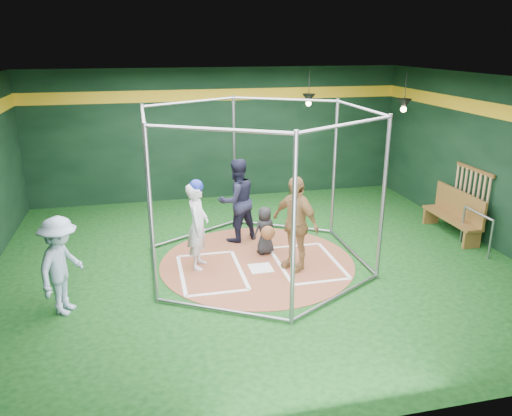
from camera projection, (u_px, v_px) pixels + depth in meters
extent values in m
cube|color=#0B340E|center=(257.00, 263.00, 9.82)|extent=(10.00, 9.00, 0.02)
cube|color=black|center=(257.00, 80.00, 8.70)|extent=(10.00, 9.00, 0.02)
cube|color=black|center=(219.00, 135.00, 13.41)|extent=(10.00, 0.10, 3.50)
cube|color=black|center=(358.00, 287.00, 5.10)|extent=(10.00, 0.10, 3.50)
cube|color=black|center=(492.00, 162.00, 10.33)|extent=(0.10, 9.00, 3.50)
cube|color=gold|center=(218.00, 95.00, 13.05)|extent=(10.00, 0.01, 0.30)
cube|color=gold|center=(498.00, 111.00, 9.99)|extent=(0.01, 9.00, 0.30)
cylinder|color=brown|center=(257.00, 262.00, 9.81)|extent=(3.80, 3.80, 0.01)
cube|color=white|center=(261.00, 268.00, 9.53)|extent=(0.43, 0.43, 0.01)
cube|color=white|center=(205.00, 254.00, 10.16)|extent=(1.10, 0.07, 0.01)
cube|color=white|center=(218.00, 293.00, 8.59)|extent=(1.10, 0.07, 0.01)
cube|color=white|center=(182.00, 275.00, 9.26)|extent=(0.07, 1.70, 0.01)
cube|color=white|center=(240.00, 269.00, 9.49)|extent=(0.07, 1.70, 0.01)
cube|color=white|center=(294.00, 246.00, 10.57)|extent=(1.10, 0.07, 0.01)
cube|color=white|center=(322.00, 282.00, 9.00)|extent=(1.10, 0.07, 0.01)
cube|color=white|center=(280.00, 265.00, 9.66)|extent=(0.07, 1.70, 0.01)
cube|color=white|center=(333.00, 260.00, 9.90)|extent=(0.07, 1.70, 0.01)
cylinder|color=gray|center=(334.00, 169.00, 10.83)|extent=(0.07, 0.07, 3.00)
cylinder|color=gray|center=(234.00, 162.00, 11.46)|extent=(0.07, 0.07, 3.00)
cylinder|color=gray|center=(147.00, 180.00, 9.97)|extent=(0.07, 0.07, 3.00)
cylinder|color=gray|center=(151.00, 218.00, 7.85)|extent=(0.07, 0.07, 3.00)
cylinder|color=gray|center=(294.00, 233.00, 7.21)|extent=(0.07, 0.07, 3.00)
cylinder|color=gray|center=(383.00, 200.00, 8.70)|extent=(0.07, 0.07, 3.00)
cylinder|color=gray|center=(284.00, 99.00, 10.68)|extent=(2.02, 1.20, 0.06)
cylinder|color=gray|center=(282.00, 226.00, 11.61)|extent=(2.02, 1.20, 0.06)
cylinder|color=gray|center=(191.00, 102.00, 10.25)|extent=(2.02, 1.20, 0.06)
cylinder|color=gray|center=(196.00, 233.00, 11.18)|extent=(2.02, 1.20, 0.06)
cylinder|color=gray|center=(143.00, 115.00, 8.45)|extent=(0.06, 2.30, 0.06)
cylinder|color=gray|center=(154.00, 270.00, 9.37)|extent=(0.06, 2.30, 0.06)
cylinder|color=gray|center=(217.00, 129.00, 7.07)|extent=(2.02, 1.20, 0.06)
cylinder|color=gray|center=(221.00, 310.00, 7.99)|extent=(2.02, 1.20, 0.06)
cylinder|color=gray|center=(348.00, 124.00, 7.50)|extent=(2.02, 1.20, 0.06)
cylinder|color=gray|center=(338.00, 296.00, 8.42)|extent=(2.02, 1.20, 0.06)
cylinder|color=gray|center=(361.00, 108.00, 9.30)|extent=(0.06, 2.30, 0.06)
cylinder|color=gray|center=(352.00, 251.00, 10.23)|extent=(0.06, 2.30, 0.06)
cube|color=brown|center=(475.00, 170.00, 10.77)|extent=(0.05, 1.25, 0.08)
cube|color=brown|center=(470.00, 209.00, 11.05)|extent=(0.05, 1.25, 0.08)
cylinder|color=tan|center=(488.00, 197.00, 10.40)|extent=(0.06, 0.06, 0.85)
cylinder|color=tan|center=(483.00, 195.00, 10.54)|extent=(0.06, 0.06, 0.85)
cylinder|color=tan|center=(478.00, 193.00, 10.69)|extent=(0.06, 0.06, 0.85)
cylinder|color=tan|center=(474.00, 191.00, 10.83)|extent=(0.06, 0.06, 0.85)
cylinder|color=tan|center=(469.00, 189.00, 10.98)|extent=(0.06, 0.06, 0.85)
cylinder|color=tan|center=(465.00, 187.00, 11.12)|extent=(0.06, 0.06, 0.85)
cylinder|color=tan|center=(461.00, 185.00, 11.27)|extent=(0.06, 0.06, 0.85)
cylinder|color=tan|center=(457.00, 183.00, 11.41)|extent=(0.06, 0.06, 0.85)
cone|color=black|center=(309.00, 98.00, 12.74)|extent=(0.34, 0.34, 0.22)
sphere|color=#FFD899|center=(309.00, 103.00, 12.78)|extent=(0.14, 0.14, 0.14)
cylinder|color=black|center=(309.00, 84.00, 12.62)|extent=(0.02, 0.02, 0.70)
cone|color=black|center=(404.00, 104.00, 11.65)|extent=(0.34, 0.34, 0.22)
sphere|color=#FFD899|center=(404.00, 109.00, 11.69)|extent=(0.14, 0.14, 0.14)
cylinder|color=black|center=(406.00, 88.00, 11.53)|extent=(0.02, 0.02, 0.70)
imported|color=silver|center=(198.00, 226.00, 9.35)|extent=(0.56, 0.70, 1.67)
sphere|color=navy|center=(196.00, 186.00, 9.11)|extent=(0.26, 0.26, 0.26)
imported|color=tan|center=(295.00, 223.00, 9.29)|extent=(0.93, 1.13, 1.80)
imported|color=black|center=(265.00, 230.00, 10.07)|extent=(0.55, 0.44, 0.99)
sphere|color=brown|center=(268.00, 233.00, 9.83)|extent=(0.28, 0.28, 0.28)
imported|color=black|center=(237.00, 200.00, 10.63)|extent=(1.05, 0.94, 1.80)
imported|color=#9BB2CD|center=(61.00, 266.00, 7.79)|extent=(0.96, 1.19, 1.61)
cube|color=brown|center=(451.00, 218.00, 11.09)|extent=(0.41, 1.74, 0.06)
cube|color=brown|center=(460.00, 204.00, 11.02)|extent=(0.06, 1.74, 0.58)
cube|color=brown|center=(472.00, 239.00, 10.44)|extent=(0.39, 0.08, 0.39)
cube|color=brown|center=(431.00, 216.00, 11.87)|extent=(0.39, 0.08, 0.39)
cylinder|color=gray|center=(491.00, 240.00, 9.86)|extent=(0.05, 0.05, 0.82)
cylinder|color=gray|center=(463.00, 224.00, 10.70)|extent=(0.05, 0.05, 0.82)
cylinder|color=gray|center=(479.00, 213.00, 10.16)|extent=(0.05, 0.91, 0.05)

